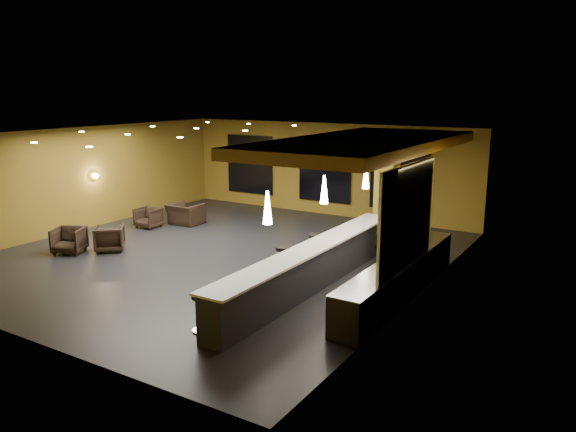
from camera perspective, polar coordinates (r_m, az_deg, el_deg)
The scene contains 34 objects.
floor at distance 16.63m, azimuth -6.81°, elevation -4.07°, with size 12.00×13.00×0.10m, color black.
ceiling at distance 15.97m, azimuth -7.15°, elevation 8.39°, with size 12.00×13.00×0.10m, color black.
wall_back at distance 21.65m, azimuth 3.88°, elevation 4.78°, with size 12.00×0.10×3.50m, color olive.
wall_front at distance 11.94m, azimuth -26.89°, elevation -3.14°, with size 12.00×0.10×3.50m, color olive.
wall_left at distance 20.48m, azimuth -20.39°, elevation 3.56°, with size 0.10×13.00×3.50m, color olive.
wall_right at distance 13.38m, azimuth 13.80°, elevation -0.52°, with size 0.10×13.00×3.50m, color olive.
wood_soffit at distance 14.76m, azimuth 7.72°, elevation 7.29°, with size 3.60×8.00×0.28m, color #A2752F.
window_left at distance 23.38m, azimuth -3.89°, elevation 5.25°, with size 2.20×0.06×2.40m, color black.
window_center at distance 21.56m, azimuth 3.74°, elevation 4.62°, with size 2.20×0.06×2.40m, color black.
window_right at distance 20.35m, azimuth 11.25°, elevation 3.92°, with size 2.20×0.06×2.40m, color black.
tile_backsplash at distance 12.42m, azimuth 12.03°, elevation -0.26°, with size 0.06×3.20×2.40m, color white.
bar_counter at distance 13.73m, azimuth 2.61°, elevation -5.23°, with size 0.60×8.00×1.00m, color black.
bar_top at distance 13.58m, azimuth 2.63°, elevation -3.12°, with size 0.78×8.10×0.05m, color silver.
prep_counter at distance 13.40m, azimuth 11.20°, elevation -6.24°, with size 0.70×6.00×0.86m, color black.
prep_top at distance 13.26m, azimuth 11.28°, elevation -4.38°, with size 0.72×6.00×0.03m, color silver.
wall_shelf_lower at distance 12.38m, azimuth 11.03°, elevation -2.16°, with size 0.30×1.50×0.03m, color silver.
wall_shelf_upper at distance 12.27m, azimuth 11.12°, elevation -0.13°, with size 0.30×1.50×0.03m, color silver.
column at distance 17.49m, azimuth 9.98°, elevation 2.72°, with size 0.60×0.60×3.50m, color olive.
wall_sconce at distance 20.65m, azimuth -19.02°, elevation 3.88°, with size 0.22×0.22×0.22m, color #FFE5B2.
pendant_0 at distance 11.60m, azimuth -2.10°, elevation 0.87°, with size 0.20×0.20×0.70m, color white.
pendant_1 at distance 13.71m, azimuth 3.70°, elevation 2.70°, with size 0.20×0.20×0.70m, color white.
pendant_2 at distance 15.94m, azimuth 7.92°, elevation 4.01°, with size 0.20×0.20×0.70m, color white.
staff_a at distance 15.47m, azimuth 9.86°, elevation -2.19°, with size 0.58×0.38×1.60m, color black.
staff_b at distance 16.30m, azimuth 12.28°, elevation -0.99°, with size 0.92×0.72×1.90m, color black.
staff_c at distance 15.56m, azimuth 12.92°, elevation -2.37°, with size 0.75×0.49×1.53m, color black.
armchair_a at distance 17.78m, azimuth -21.35°, elevation -2.31°, with size 0.82×0.85×0.77m, color black.
armchair_b at distance 17.61m, azimuth -17.67°, elevation -2.18°, with size 0.82×0.84×0.77m, color black.
armchair_c at distance 20.22m, azimuth -14.00°, elevation -0.16°, with size 0.76×0.78×0.71m, color black.
armchair_d at distance 20.45m, azimuth -10.37°, elevation 0.21°, with size 1.14×1.00×0.74m, color black.
bar_stool_0 at distance 11.42m, azimuth -8.83°, elevation -9.20°, with size 0.39×0.39×0.77m.
bar_stool_1 at distance 12.85m, azimuth -3.89°, elevation -6.71°, with size 0.36×0.36×0.72m.
bar_stool_2 at distance 14.29m, azimuth -0.47°, elevation -4.31°, with size 0.43×0.43×0.85m.
bar_stool_3 at distance 15.60m, azimuth 2.84°, elevation -2.92°, with size 0.42×0.42×0.83m.
bar_stool_4 at distance 16.93m, azimuth 5.98°, elevation -1.96°, with size 0.36×0.36×0.72m.
Camera 1 is at (9.95, -12.44, 4.73)m, focal length 35.00 mm.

